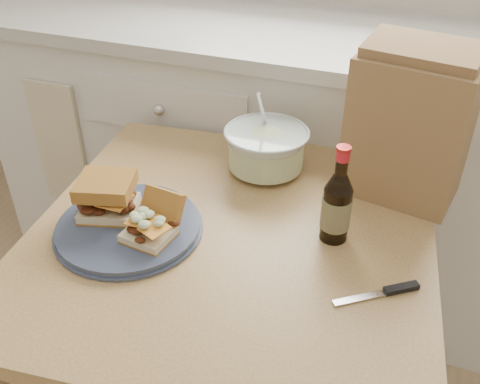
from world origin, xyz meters
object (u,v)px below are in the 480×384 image
(coleslaw_bowl, at_px, (266,151))
(paper_bag, at_px, (408,129))
(beer_bottle, at_px, (337,206))
(dining_table, at_px, (231,268))
(plate, at_px, (129,227))

(coleslaw_bowl, height_order, paper_bag, paper_bag)
(beer_bottle, bearing_deg, coleslaw_bowl, 154.63)
(dining_table, xyz_separation_m, plate, (-0.21, -0.07, 0.12))
(dining_table, bearing_deg, beer_bottle, 9.59)
(dining_table, bearing_deg, coleslaw_bowl, 85.64)
(paper_bag, bearing_deg, plate, -134.38)
(beer_bottle, distance_m, paper_bag, 0.27)
(plate, height_order, coleslaw_bowl, coleslaw_bowl)
(plate, relative_size, paper_bag, 0.94)
(paper_bag, bearing_deg, dining_table, -126.56)
(plate, relative_size, coleslaw_bowl, 1.46)
(coleslaw_bowl, distance_m, paper_bag, 0.35)
(coleslaw_bowl, height_order, beer_bottle, beer_bottle)
(dining_table, relative_size, coleslaw_bowl, 4.48)
(coleslaw_bowl, bearing_deg, plate, -119.76)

